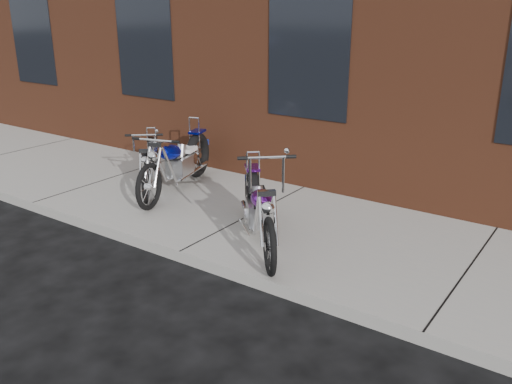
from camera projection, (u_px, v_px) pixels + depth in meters
The scene contains 5 objects.
ground at pixel (180, 263), 6.62m from camera, with size 120.00×120.00×0.00m, color black.
sidewalk at pixel (251, 219), 7.76m from camera, with size 22.00×3.00×0.15m, color #A39D90.
chopper_purple at pixel (260, 211), 6.70m from camera, with size 1.62×1.78×1.29m.
chopper_blue at pixel (177, 164), 8.60m from camera, with size 0.87×2.36×1.05m.
chopper_third at pixel (150, 166), 8.77m from camera, with size 1.37×1.58×1.02m.
Camera 1 is at (4.18, -4.36, 2.98)m, focal length 38.00 mm.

